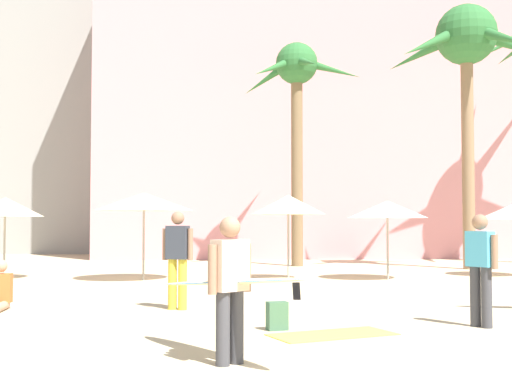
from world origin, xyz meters
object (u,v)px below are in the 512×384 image
Objects in this scene: cafe_umbrella_2 at (288,205)px; beach_towel at (332,334)px; person_mid_center at (230,283)px; person_mid_left at (480,265)px; cafe_umbrella_4 at (144,202)px; cafe_umbrella_0 at (5,207)px; person_far_right at (178,256)px; backpack at (277,316)px; palm_tree_center at (467,50)px; palm_tree_left at (296,87)px; cafe_umbrella_5 at (387,209)px.

cafe_umbrella_2 reaches higher than beach_towel.
person_mid_center is 4.55m from person_mid_left.
person_mid_center is (2.13, -11.04, -1.26)m from cafe_umbrella_4.
cafe_umbrella_0 is at bearing -10.07° from person_mid_center.
cafe_umbrella_2 is at bearing -47.47° from person_mid_center.
cafe_umbrella_4 reaches higher than person_mid_left.
person_mid_center is 1.45× the size of person_far_right.
beach_towel is 0.91m from backpack.
person_mid_center is (-8.54, -14.90, -6.68)m from palm_tree_center.
palm_tree_left reaches higher than cafe_umbrella_2.
person_far_right reaches higher than backpack.
palm_tree_left reaches higher than beach_towel.
beach_towel is (-3.15, -9.07, -1.95)m from cafe_umbrella_5.
backpack is (6.78, -9.22, -1.82)m from cafe_umbrella_0.
palm_tree_left is 15.97m from backpack.
cafe_umbrella_5 is 1.24× the size of person_far_right.
cafe_umbrella_0 is at bearing -166.84° from palm_tree_center.
palm_tree_left is 11.27m from cafe_umbrella_0.
palm_tree_center is 16.57m from backpack.
person_mid_center is at bearing 146.89° from backpack.
cafe_umbrella_5 reaches higher than person_far_right.
backpack is at bearing -53.65° from cafe_umbrella_0.
cafe_umbrella_0 is at bearing 21.50° from backpack.
backpack is at bearing 148.98° from person_mid_left.
palm_tree_left is 15.51m from person_mid_left.
person_far_right is at bearing -52.60° from cafe_umbrella_0.
person_mid_center is at bearing -99.56° from palm_tree_left.
cafe_umbrella_5 is at bearing 158.24° from person_far_right.
cafe_umbrella_5 is (6.78, -0.18, -0.21)m from cafe_umbrella_4.
cafe_umbrella_2 is 6.89m from person_far_right.
person_mid_left is at bearing -103.30° from backpack.
person_mid_center reaches higher than backpack.
cafe_umbrella_0 is at bearing 127.81° from beach_towel.
palm_tree_center is 15.96m from cafe_umbrella_0.
cafe_umbrella_2 is 4.01m from cafe_umbrella_4.
palm_tree_center is 21.79× the size of backpack.
backpack is (-7.79, -12.62, -7.38)m from palm_tree_center.
cafe_umbrella_4 reaches higher than person_mid_center.
cafe_umbrella_5 is (1.83, -5.91, -4.63)m from palm_tree_left.
cafe_umbrella_4 reaches higher than cafe_umbrella_0.
palm_tree_center is 15.34m from person_far_right.
person_far_right is 5.30m from person_mid_left.
person_far_right is at bearing 120.98° from person_mid_left.
person_mid_left reaches higher than person_mid_center.
backpack is 3.03m from person_far_right.
backpack is (-2.07, -14.49, -6.39)m from palm_tree_left.
cafe_umbrella_4 is 1.54× the size of beach_towel.
palm_tree_left is 4.65× the size of beach_towel.
cafe_umbrella_2 is at bearing -149.34° from palm_tree_center.
cafe_umbrella_0 is at bearing -149.21° from palm_tree_left.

